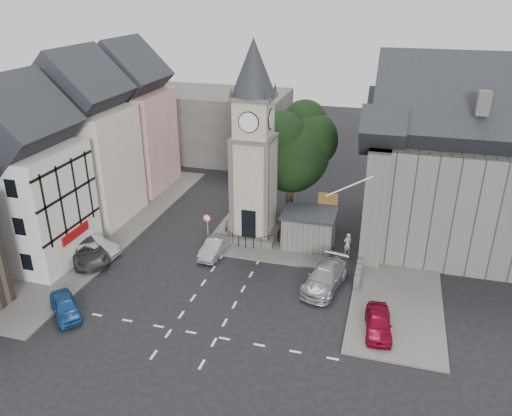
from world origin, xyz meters
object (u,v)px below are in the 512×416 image
(clock_tower, at_px, (254,145))
(stone_shelter, at_px, (309,229))
(car_east_red, at_px, (378,323))
(pedestrian, at_px, (348,244))
(car_west_blue, at_px, (65,306))

(clock_tower, height_order, stone_shelter, clock_tower)
(clock_tower, bearing_deg, car_east_red, -43.21)
(car_east_red, distance_m, pedestrian, 9.85)
(stone_shelter, bearing_deg, pedestrian, -6.77)
(car_west_blue, relative_size, car_east_red, 0.95)
(pedestrian, bearing_deg, stone_shelter, -38.30)
(stone_shelter, height_order, pedestrian, stone_shelter)
(stone_shelter, distance_m, car_west_blue, 19.15)
(stone_shelter, relative_size, car_east_red, 1.09)
(clock_tower, height_order, pedestrian, clock_tower)
(clock_tower, xyz_separation_m, pedestrian, (8.00, -0.87, -7.22))
(stone_shelter, bearing_deg, car_west_blue, -135.11)
(stone_shelter, distance_m, car_east_red, 11.58)
(stone_shelter, relative_size, pedestrian, 2.38)
(clock_tower, distance_m, stone_shelter, 8.15)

